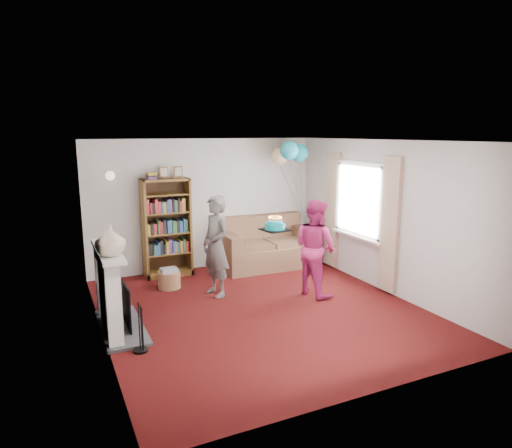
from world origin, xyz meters
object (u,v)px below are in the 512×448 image
sofa (265,248)px  person_magenta (315,247)px  bookcase (166,228)px  person_striped (216,246)px  birthday_cake (275,226)px

sofa → person_magenta: person_magenta is taller
bookcase → person_magenta: bookcase is taller
person_striped → birthday_cake: bearing=59.6°
bookcase → birthday_cake: bookcase is taller
sofa → person_magenta: 1.87m
bookcase → sofa: (1.92, -0.23, -0.53)m
person_magenta → birthday_cake: 0.73m
bookcase → birthday_cake: bearing=-51.3°
sofa → person_magenta: bearing=-88.7°
sofa → person_striped: person_striped is taller
person_striped → person_magenta: size_ratio=1.04×
birthday_cake → sofa: bearing=69.5°
sofa → birthday_cake: bearing=-109.3°
person_striped → person_magenta: 1.60m
sofa → person_striped: bearing=-139.9°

